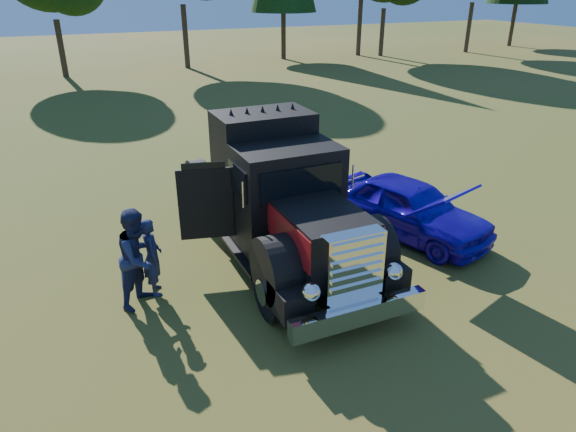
# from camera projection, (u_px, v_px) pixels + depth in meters

# --- Properties ---
(ground) EXTENTS (120.00, 120.00, 0.00)m
(ground) POSITION_uv_depth(u_px,v_px,m) (370.00, 304.00, 9.65)
(ground) COLOR #354F17
(ground) RESTS_ON ground
(diamond_t_truck) EXTENTS (3.36, 7.16, 3.00)m
(diamond_t_truck) POSITION_uv_depth(u_px,v_px,m) (279.00, 201.00, 10.88)
(diamond_t_truck) COLOR black
(diamond_t_truck) RESTS_ON ground
(hotrod_coupe) EXTENTS (2.76, 4.41, 1.89)m
(hotrod_coupe) POSITION_uv_depth(u_px,v_px,m) (410.00, 208.00, 12.04)
(hotrod_coupe) COLOR #0C08B3
(hotrod_coupe) RESTS_ON ground
(spectator_near) EXTENTS (0.41, 0.59, 1.56)m
(spectator_near) POSITION_uv_depth(u_px,v_px,m) (152.00, 257.00, 9.71)
(spectator_near) COLOR #1B223F
(spectator_near) RESTS_ON ground
(spectator_far) EXTENTS (1.17, 1.16, 1.91)m
(spectator_far) POSITION_uv_depth(u_px,v_px,m) (139.00, 257.00, 9.34)
(spectator_far) COLOR #1E2F46
(spectator_far) RESTS_ON ground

